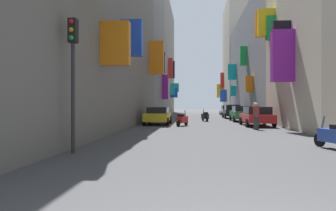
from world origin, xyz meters
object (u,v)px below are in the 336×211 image
(traffic_light_near_corner, at_px, (73,61))
(parked_car_green, at_px, (242,113))
(parked_car_black, at_px, (232,111))
(pedestrian_crossing, at_px, (256,116))
(pedestrian_near_left, at_px, (255,113))
(parked_car_red, at_px, (257,116))
(parked_car_yellow, at_px, (158,115))
(scooter_black, at_px, (205,116))
(parked_car_white, at_px, (227,110))
(scooter_blue, at_px, (335,136))
(scooter_red, at_px, (182,120))

(traffic_light_near_corner, bearing_deg, parked_car_green, 66.66)
(parked_car_black, height_order, pedestrian_crossing, pedestrian_crossing)
(pedestrian_near_left, bearing_deg, parked_car_red, -98.78)
(parked_car_red, height_order, parked_car_yellow, parked_car_red)
(parked_car_black, xyz_separation_m, scooter_black, (-3.27, -6.51, -0.33))
(scooter_black, bearing_deg, pedestrian_near_left, -36.90)
(pedestrian_crossing, bearing_deg, parked_car_white, 87.66)
(parked_car_green, distance_m, parked_car_red, 5.97)
(pedestrian_near_left, bearing_deg, parked_car_green, 100.44)
(pedestrian_crossing, xyz_separation_m, traffic_light_near_corner, (-7.55, -9.65, 2.05))
(parked_car_yellow, relative_size, traffic_light_near_corner, 0.99)
(scooter_blue, xyz_separation_m, traffic_light_near_corner, (-8.51, -1.53, 2.40))
(parked_car_green, height_order, parked_car_yellow, parked_car_green)
(parked_car_green, relative_size, scooter_red, 2.33)
(parked_car_yellow, distance_m, scooter_blue, 14.54)
(traffic_light_near_corner, bearing_deg, pedestrian_near_left, 61.27)
(parked_car_green, relative_size, pedestrian_crossing, 2.58)
(parked_car_red, bearing_deg, pedestrian_crossing, -101.93)
(parked_car_yellow, relative_size, pedestrian_near_left, 2.43)
(scooter_black, height_order, pedestrian_near_left, pedestrian_near_left)
(scooter_black, xyz_separation_m, scooter_red, (-1.85, -6.34, -0.00))
(parked_car_green, xyz_separation_m, pedestrian_crossing, (-0.59, -9.19, 0.06))
(parked_car_white, xyz_separation_m, parked_car_red, (-0.38, -22.64, -0.03))
(parked_car_white, height_order, pedestrian_crossing, pedestrian_crossing)
(parked_car_black, distance_m, traffic_light_near_corner, 26.62)
(pedestrian_near_left, relative_size, traffic_light_near_corner, 0.41)
(scooter_red, distance_m, pedestrian_crossing, 5.41)
(parked_car_white, bearing_deg, traffic_light_near_corner, -103.61)
(parked_car_black, xyz_separation_m, scooter_blue, (0.47, -23.76, -0.33))
(parked_car_black, height_order, scooter_blue, parked_car_black)
(parked_car_red, distance_m, pedestrian_crossing, 3.29)
(parked_car_green, relative_size, pedestrian_near_left, 2.47)
(parked_car_green, relative_size, traffic_light_near_corner, 1.01)
(parked_car_white, height_order, scooter_blue, parked_car_white)
(parked_car_white, xyz_separation_m, parked_car_yellow, (-7.61, -21.54, -0.04))
(parked_car_black, distance_m, scooter_black, 7.30)
(parked_car_red, relative_size, scooter_red, 2.35)
(parked_car_black, relative_size, pedestrian_crossing, 2.42)
(parked_car_yellow, height_order, pedestrian_crossing, pedestrian_crossing)
(scooter_red, bearing_deg, parked_car_white, 76.18)
(parked_car_green, bearing_deg, traffic_light_near_corner, -113.34)
(scooter_black, xyz_separation_m, pedestrian_crossing, (2.77, -9.12, 0.35))
(scooter_black, height_order, pedestrian_crossing, pedestrian_crossing)
(scooter_blue, distance_m, traffic_light_near_corner, 8.98)
(parked_car_black, xyz_separation_m, pedestrian_crossing, (-0.50, -15.64, 0.02))
(parked_car_black, relative_size, scooter_red, 2.18)
(pedestrian_near_left, bearing_deg, scooter_black, 143.10)
(parked_car_black, bearing_deg, parked_car_red, -89.16)
(scooter_black, bearing_deg, traffic_light_near_corner, -104.27)
(parked_car_green, xyz_separation_m, scooter_black, (-3.36, -0.06, -0.29))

